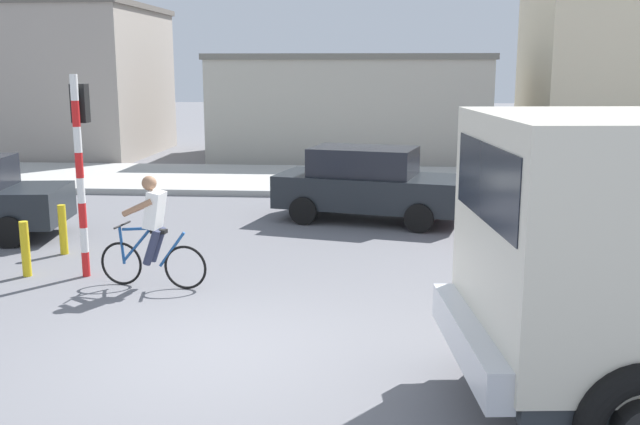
{
  "coord_description": "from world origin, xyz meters",
  "views": [
    {
      "loc": [
        1.82,
        -7.89,
        3.31
      ],
      "look_at": [
        0.99,
        2.5,
        1.2
      ],
      "focal_mm": 40.51,
      "sensor_mm": 36.0,
      "label": 1
    }
  ],
  "objects": [
    {
      "name": "building_mid_block",
      "position": [
        0.78,
        19.05,
        1.87
      ],
      "size": [
        9.69,
        6.42,
        3.73
      ],
      "color": "#B2AD9E",
      "rests_on": "ground"
    },
    {
      "name": "traffic_light_pole",
      "position": [
        -2.82,
        3.03,
        2.07
      ],
      "size": [
        0.24,
        0.43,
        3.2
      ],
      "color": "red",
      "rests_on": "ground"
    },
    {
      "name": "bollard_far",
      "position": [
        -3.77,
        4.28,
        0.45
      ],
      "size": [
        0.14,
        0.14,
        0.9
      ],
      "primitive_type": "cylinder",
      "color": "gold",
      "rests_on": "ground"
    },
    {
      "name": "cyclist",
      "position": [
        -1.55,
        2.47,
        0.86
      ],
      "size": [
        1.72,
        0.53,
        1.72
      ],
      "color": "black",
      "rests_on": "ground"
    },
    {
      "name": "ground_plane",
      "position": [
        0.0,
        0.0,
        0.0
      ],
      "size": [
        120.0,
        120.0,
        0.0
      ],
      "primitive_type": "plane",
      "color": "slate"
    },
    {
      "name": "sidewalk_far",
      "position": [
        0.0,
        12.8,
        0.08
      ],
      "size": [
        80.0,
        5.0,
        0.16
      ],
      "primitive_type": "cube",
      "color": "#ADADA8",
      "rests_on": "ground"
    },
    {
      "name": "car_white_mid",
      "position": [
        1.63,
        7.64,
        0.82
      ],
      "size": [
        4.28,
        2.58,
        1.6
      ],
      "color": "#1E2328",
      "rests_on": "ground"
    },
    {
      "name": "bollard_near",
      "position": [
        -3.77,
        2.88,
        0.45
      ],
      "size": [
        0.14,
        0.14,
        0.9
      ],
      "primitive_type": "cylinder",
      "color": "gold",
      "rests_on": "ground"
    },
    {
      "name": "car_red_near",
      "position": [
        6.18,
        5.96,
        0.82
      ],
      "size": [
        4.07,
        2.01,
        1.6
      ],
      "color": "red",
      "rests_on": "ground"
    },
    {
      "name": "building_corner_left",
      "position": [
        -11.64,
        18.88,
        2.78
      ],
      "size": [
        10.01,
        6.92,
        5.54
      ],
      "color": "#9E9389",
      "rests_on": "ground"
    }
  ]
}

